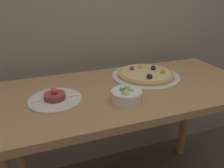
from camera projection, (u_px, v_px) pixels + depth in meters
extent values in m
cube|color=#AD7F51|center=(129.00, 90.00, 1.12)|extent=(1.31, 0.61, 0.03)
cylinder|color=#AD7F51|center=(19.00, 148.00, 1.30)|extent=(0.06, 0.06, 0.75)
cylinder|color=#AD7F51|center=(186.00, 113.00, 1.67)|extent=(0.06, 0.06, 0.75)
cylinder|color=silver|center=(145.00, 76.00, 1.24)|extent=(0.38, 0.38, 0.01)
cylinder|color=tan|center=(146.00, 74.00, 1.23)|extent=(0.32, 0.32, 0.01)
cylinder|color=#E0C684|center=(146.00, 72.00, 1.23)|extent=(0.28, 0.28, 0.01)
sphere|color=gold|center=(163.00, 72.00, 1.21)|extent=(0.03, 0.03, 0.03)
sphere|color=black|center=(149.00, 77.00, 1.14)|extent=(0.03, 0.03, 0.03)
sphere|color=black|center=(153.00, 68.00, 1.26)|extent=(0.03, 0.03, 0.03)
sphere|color=#B22D23|center=(132.00, 68.00, 1.26)|extent=(0.03, 0.03, 0.03)
sphere|color=gold|center=(140.00, 67.00, 1.28)|extent=(0.03, 0.03, 0.03)
cylinder|color=silver|center=(55.00, 100.00, 0.98)|extent=(0.24, 0.24, 0.01)
cylinder|color=#933D38|center=(55.00, 96.00, 0.97)|extent=(0.09, 0.09, 0.03)
sphere|color=#DB4C5B|center=(54.00, 91.00, 0.96)|extent=(0.03, 0.03, 0.03)
cube|color=white|center=(73.00, 95.00, 1.00)|extent=(0.04, 0.02, 0.01)
cube|color=white|center=(53.00, 91.00, 1.04)|extent=(0.02, 0.04, 0.01)
cube|color=white|center=(36.00, 101.00, 0.95)|extent=(0.04, 0.02, 0.01)
cube|color=white|center=(57.00, 107.00, 0.90)|extent=(0.02, 0.04, 0.01)
cylinder|color=white|center=(126.00, 96.00, 0.97)|extent=(0.14, 0.14, 0.05)
sphere|color=#A3B25B|center=(124.00, 94.00, 0.93)|extent=(0.03, 0.03, 0.03)
sphere|color=#B7BC70|center=(126.00, 95.00, 0.93)|extent=(0.03, 0.03, 0.03)
sphere|color=#A3B25B|center=(131.00, 91.00, 0.96)|extent=(0.03, 0.03, 0.03)
sphere|color=#668E42|center=(122.00, 91.00, 0.96)|extent=(0.03, 0.03, 0.03)
sphere|color=#8EA34C|center=(127.00, 89.00, 0.98)|extent=(0.03, 0.03, 0.03)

